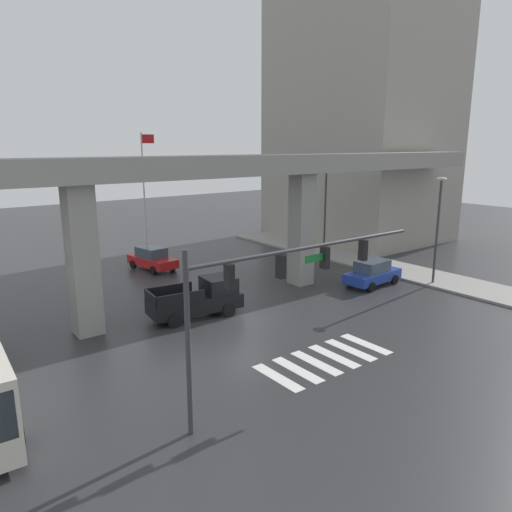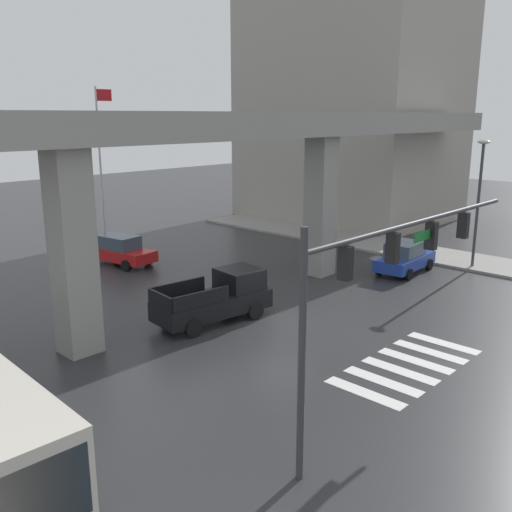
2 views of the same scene
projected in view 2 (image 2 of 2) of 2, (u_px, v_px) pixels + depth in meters
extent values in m
plane|color=#2D2D30|center=(281.00, 324.00, 23.73)|extent=(120.00, 120.00, 0.00)
cube|color=silver|center=(364.00, 393.00, 17.87)|extent=(0.55, 2.80, 0.01)
cube|color=silver|center=(383.00, 381.00, 18.64)|extent=(0.55, 2.80, 0.01)
cube|color=silver|center=(400.00, 371.00, 19.42)|extent=(0.55, 2.80, 0.01)
cube|color=silver|center=(415.00, 361.00, 20.19)|extent=(0.55, 2.80, 0.01)
cube|color=silver|center=(430.00, 352.00, 20.97)|extent=(0.55, 2.80, 0.01)
cube|color=silver|center=(443.00, 343.00, 21.74)|extent=(0.55, 2.80, 0.01)
cube|color=gray|center=(220.00, 126.00, 24.17)|extent=(49.37, 2.31, 1.20)
cube|color=gray|center=(73.00, 254.00, 20.13)|extent=(1.30, 1.30, 7.48)
cube|color=gray|center=(320.00, 207.00, 30.33)|extent=(1.30, 1.30, 7.48)
cube|color=gray|center=(355.00, 12.00, 45.17)|extent=(12.62, 15.70, 33.10)
cube|color=gray|center=(417.00, 252.00, 35.91)|extent=(4.00, 36.00, 0.15)
cube|color=black|center=(213.00, 304.00, 23.85)|extent=(5.29, 2.49, 0.80)
cube|color=black|center=(239.00, 279.00, 24.54)|extent=(1.90, 1.94, 0.90)
cube|color=#3F5160|center=(248.00, 277.00, 24.83)|extent=(0.30, 1.67, 0.77)
cube|color=black|center=(178.00, 289.00, 23.62)|extent=(2.65, 0.41, 0.60)
cube|color=black|center=(201.00, 299.00, 22.31)|extent=(2.65, 0.41, 0.60)
cube|color=black|center=(160.00, 301.00, 22.13)|extent=(0.31, 1.75, 0.60)
cylinder|color=black|center=(230.00, 300.00, 25.60)|extent=(0.79, 0.37, 0.76)
cylinder|color=black|center=(255.00, 311.00, 24.25)|extent=(0.79, 0.37, 0.76)
cylinder|color=black|center=(169.00, 316.00, 23.64)|extent=(0.79, 0.37, 0.76)
cylinder|color=black|center=(193.00, 328.00, 22.29)|extent=(0.79, 0.37, 0.76)
cube|color=#2D3D4C|center=(30.00, 503.00, 9.84)|extent=(2.25, 0.18, 1.49)
cylinder|color=black|center=(63.00, 502.00, 12.13)|extent=(0.39, 0.97, 0.96)
cube|color=#1E3899|center=(405.00, 261.00, 31.44)|extent=(4.41, 2.06, 0.64)
cube|color=#384756|center=(405.00, 249.00, 31.19)|extent=(2.33, 1.65, 0.76)
cylinder|color=black|center=(401.00, 260.00, 33.05)|extent=(0.66, 0.28, 0.64)
cylinder|color=black|center=(429.00, 264.00, 31.98)|extent=(0.66, 0.28, 0.64)
cylinder|color=black|center=(379.00, 269.00, 31.05)|extent=(0.66, 0.28, 0.64)
cylinder|color=black|center=(409.00, 274.00, 29.99)|extent=(0.66, 0.28, 0.64)
cube|color=red|center=(121.00, 254.00, 33.06)|extent=(2.42, 4.52, 0.64)
cube|color=#384756|center=(119.00, 242.00, 32.95)|extent=(1.83, 2.45, 0.76)
cylinder|color=black|center=(148.00, 259.00, 33.10)|extent=(0.34, 0.67, 0.64)
cylinder|color=black|center=(126.00, 266.00, 31.72)|extent=(0.34, 0.67, 0.64)
cylinder|color=black|center=(117.00, 253.00, 34.56)|extent=(0.34, 0.67, 0.64)
cylinder|color=black|center=(95.00, 259.00, 33.18)|extent=(0.34, 0.67, 0.64)
cylinder|color=#38383D|center=(302.00, 359.00, 12.96)|extent=(0.18, 0.18, 6.20)
cylinder|color=#38383D|center=(423.00, 221.00, 16.15)|extent=(10.80, 0.14, 0.14)
cube|color=black|center=(345.00, 263.00, 13.60)|extent=(0.24, 0.32, 0.84)
sphere|color=red|center=(346.00, 253.00, 13.54)|extent=(0.17, 0.17, 0.17)
cube|color=black|center=(393.00, 248.00, 15.15)|extent=(0.24, 0.32, 0.84)
sphere|color=red|center=(393.00, 238.00, 15.08)|extent=(0.17, 0.17, 0.17)
cube|color=black|center=(431.00, 236.00, 16.69)|extent=(0.24, 0.32, 0.84)
sphere|color=red|center=(432.00, 227.00, 16.63)|extent=(0.17, 0.17, 0.17)
cube|color=black|center=(463.00, 225.00, 18.24)|extent=(0.24, 0.32, 0.84)
sphere|color=red|center=(464.00, 217.00, 18.18)|extent=(0.17, 0.17, 0.17)
cube|color=#19722D|center=(424.00, 236.00, 16.35)|extent=(1.10, 0.04, 0.28)
cylinder|color=#38383D|center=(478.00, 208.00, 31.52)|extent=(0.16, 0.16, 7.00)
ellipsoid|color=beige|center=(484.00, 142.00, 30.64)|extent=(0.44, 0.70, 0.24)
cylinder|color=#38383D|center=(328.00, 191.00, 38.43)|extent=(0.16, 0.16, 7.00)
ellipsoid|color=beige|center=(329.00, 137.00, 37.55)|extent=(0.44, 0.70, 0.24)
cylinder|color=red|center=(413.00, 254.00, 34.36)|extent=(0.24, 0.24, 0.70)
sphere|color=red|center=(413.00, 247.00, 34.26)|extent=(0.22, 0.22, 0.22)
cylinder|color=silver|center=(101.00, 171.00, 35.58)|extent=(0.12, 0.12, 10.23)
cube|color=red|center=(104.00, 95.00, 34.84)|extent=(1.10, 0.04, 0.70)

